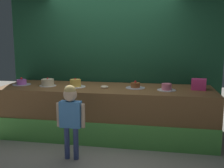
# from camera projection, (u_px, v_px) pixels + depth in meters

# --- Properties ---
(ground_plane) EXTENTS (12.00, 12.00, 0.00)m
(ground_plane) POSITION_uv_depth(u_px,v_px,m) (98.00, 146.00, 4.23)
(ground_plane) COLOR gray
(stage_platform) EXTENTS (3.71, 1.14, 0.87)m
(stage_platform) POSITION_uv_depth(u_px,v_px,m) (105.00, 111.00, 4.70)
(stage_platform) COLOR brown
(stage_platform) RESTS_ON ground_plane
(curtain_backdrop) EXTENTS (4.15, 0.08, 3.05)m
(curtain_backdrop) POSITION_uv_depth(u_px,v_px,m) (112.00, 49.00, 5.17)
(curtain_backdrop) COLOR #19472D
(curtain_backdrop) RESTS_ON ground_plane
(child_figure) EXTENTS (0.42, 0.19, 1.08)m
(child_figure) POSITION_uv_depth(u_px,v_px,m) (71.00, 112.00, 3.68)
(child_figure) COLOR #3F4C8C
(child_figure) RESTS_ON ground_plane
(pink_box) EXTENTS (0.26, 0.20, 0.18)m
(pink_box) POSITION_uv_depth(u_px,v_px,m) (199.00, 84.00, 4.38)
(pink_box) COLOR #F23B89
(pink_box) RESTS_ON stage_platform
(donut) EXTENTS (0.14, 0.14, 0.04)m
(donut) POSITION_uv_depth(u_px,v_px,m) (104.00, 87.00, 4.55)
(donut) COLOR beige
(donut) RESTS_ON stage_platform
(cake_far_left) EXTENTS (0.33, 0.33, 0.14)m
(cake_far_left) POSITION_uv_depth(u_px,v_px,m) (22.00, 83.00, 4.87)
(cake_far_left) COLOR silver
(cake_far_left) RESTS_ON stage_platform
(cake_left) EXTENTS (0.30, 0.30, 0.15)m
(cake_left) POSITION_uv_depth(u_px,v_px,m) (48.00, 83.00, 4.75)
(cake_left) COLOR white
(cake_left) RESTS_ON stage_platform
(cake_center) EXTENTS (0.36, 0.36, 0.16)m
(cake_center) POSITION_uv_depth(u_px,v_px,m) (75.00, 84.00, 4.64)
(cake_center) COLOR white
(cake_center) RESTS_ON stage_platform
(cake_right) EXTENTS (0.33, 0.33, 0.13)m
(cake_right) POSITION_uv_depth(u_px,v_px,m) (135.00, 86.00, 4.54)
(cake_right) COLOR silver
(cake_right) RESTS_ON stage_platform
(cake_far_right) EXTENTS (0.31, 0.31, 0.11)m
(cake_far_right) POSITION_uv_depth(u_px,v_px,m) (167.00, 88.00, 4.33)
(cake_far_right) COLOR silver
(cake_far_right) RESTS_ON stage_platform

